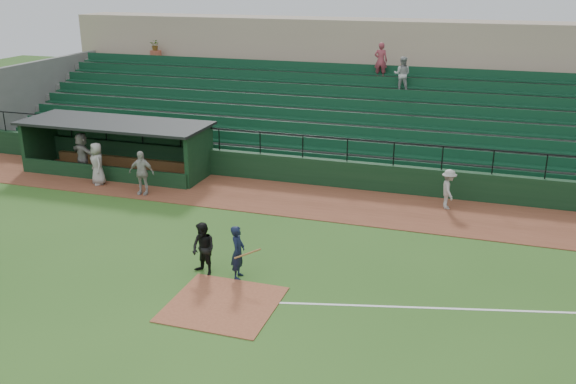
% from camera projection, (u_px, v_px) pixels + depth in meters
% --- Properties ---
extents(ground, '(90.00, 90.00, 0.00)m').
position_uv_depth(ground, '(236.00, 289.00, 18.78)').
color(ground, '#2B531B').
rests_on(ground, ground).
extents(warning_track, '(40.00, 4.00, 0.03)m').
position_uv_depth(warning_track, '(310.00, 201.00, 25.96)').
color(warning_track, brown).
rests_on(warning_track, ground).
extents(home_plate_dirt, '(3.00, 3.00, 0.03)m').
position_uv_depth(home_plate_dirt, '(223.00, 304.00, 17.88)').
color(home_plate_dirt, brown).
rests_on(home_plate_dirt, ground).
extents(foul_line, '(17.49, 4.44, 0.01)m').
position_uv_depth(foul_line, '(519.00, 311.00, 17.53)').
color(foul_line, white).
rests_on(foul_line, ground).
extents(stadium_structure, '(38.00, 13.08, 6.40)m').
position_uv_depth(stadium_structure, '(356.00, 107.00, 32.81)').
color(stadium_structure, black).
rests_on(stadium_structure, ground).
extents(dugout, '(8.90, 3.20, 2.42)m').
position_uv_depth(dugout, '(122.00, 142.00, 29.77)').
color(dugout, black).
rests_on(dugout, ground).
extents(batter_at_plate, '(1.04, 0.70, 1.71)m').
position_uv_depth(batter_at_plate, '(238.00, 252.00, 19.19)').
color(batter_at_plate, black).
rests_on(batter_at_plate, ground).
extents(umpire, '(1.00, 0.90, 1.69)m').
position_uv_depth(umpire, '(203.00, 249.00, 19.45)').
color(umpire, black).
rests_on(umpire, ground).
extents(runner, '(0.86, 1.16, 1.60)m').
position_uv_depth(runner, '(448.00, 189.00, 24.87)').
color(runner, '#9E9A94').
rests_on(runner, warning_track).
extents(dugout_player_a, '(1.15, 0.59, 1.88)m').
position_uv_depth(dugout_player_a, '(141.00, 173.00, 26.46)').
color(dugout_player_a, '#ADA7A2').
rests_on(dugout_player_a, warning_track).
extents(dugout_player_b, '(1.08, 1.06, 1.88)m').
position_uv_depth(dugout_player_b, '(97.00, 164.00, 27.72)').
color(dugout_player_b, '#9D9893').
rests_on(dugout_player_b, warning_track).
extents(dugout_player_c, '(1.89, 1.19, 1.95)m').
position_uv_depth(dugout_player_c, '(83.00, 153.00, 29.18)').
color(dugout_player_c, '#9F9A95').
rests_on(dugout_player_c, warning_track).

